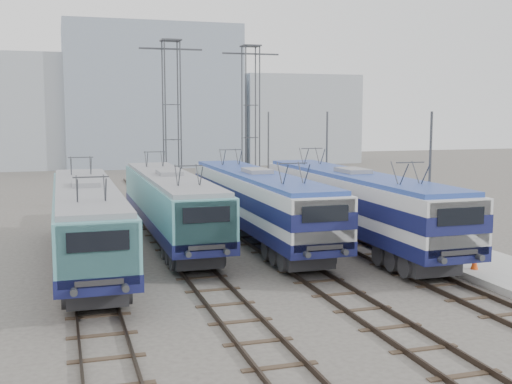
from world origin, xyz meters
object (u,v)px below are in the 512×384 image
Objects in this scene: locomotive_far_left at (87,218)px; safety_cone at (475,262)px; catenary_tower_east at (251,116)px; mast_front at (429,187)px; locomotive_center_left at (170,202)px; locomotive_far_right at (354,200)px; catenary_tower_west at (172,117)px; mast_mid at (327,166)px; mast_rear at (268,155)px; locomotive_center_right at (258,199)px.

locomotive_far_left is 17.12m from safety_cone.
mast_front is at bearing -84.55° from catenary_tower_east.
locomotive_center_left is at bearing 144.48° from mast_front.
safety_cone is (0.36, -3.10, -2.90)m from mast_front.
locomotive_far_left is 0.95× the size of locomotive_far_right.
safety_cone is (15.71, -6.59, -1.65)m from locomotive_far_left.
catenary_tower_west is 1.71× the size of mast_front.
mast_rear is at bearing 90.00° from mast_mid.
catenary_tower_west is at bearing -155.06° from mast_rear.
catenary_tower_east is (8.75, 14.26, 4.41)m from locomotive_center_left.
catenary_tower_east is 1.71× the size of mast_mid.
mast_rear is (6.35, 17.56, 1.15)m from locomotive_center_right.
mast_rear is (8.60, 4.00, -3.14)m from catenary_tower_west.
locomotive_center_right is at bearing -105.28° from catenary_tower_east.
mast_front reaches higher than locomotive_center_left.
locomotive_center_right is 1.53× the size of catenary_tower_west.
mast_front is 12.00m from mast_mid.
catenary_tower_west is at bearing 113.27° from mast_front.
catenary_tower_west is (6.75, 16.52, 4.39)m from locomotive_far_left.
catenary_tower_west is (-6.75, 15.88, 4.24)m from locomotive_far_right.
locomotive_far_left is at bearing -126.80° from mast_rear.
locomotive_far_left is 23.19m from catenary_tower_east.
mast_front and mast_rear have the same top height.
locomotive_far_right is 4.65m from mast_front.
mast_mid is (1.85, 7.88, 1.10)m from locomotive_far_right.
locomotive_center_right is 11.80m from safety_cone.
mast_mid is 15.38m from safety_cone.
catenary_tower_west is at bearing 99.42° from locomotive_center_right.
catenary_tower_east reaches higher than locomotive_center_left.
locomotive_far_right reaches higher than locomotive_center_left.
locomotive_center_right is (4.50, -1.30, 0.12)m from locomotive_center_left.
mast_front is (15.35, -3.48, 1.25)m from locomotive_far_left.
locomotive_center_right is 16.69m from catenary_tower_east.
locomotive_center_left is 4.69m from locomotive_center_right.
locomotive_center_left is at bearing 43.44° from locomotive_far_left.
locomotive_far_right is 20.00m from mast_rear.
mast_front is (10.85, -7.74, 1.27)m from locomotive_center_left.
catenary_tower_east is 4.28m from mast_rear.
locomotive_far_left is at bearing -112.23° from catenary_tower_west.
catenary_tower_west is 6.80m from catenary_tower_east.
locomotive_far_left is 0.98× the size of locomotive_center_right.
locomotive_far_right is at bearing 107.03° from safety_cone.
locomotive_center_left is 1.49× the size of catenary_tower_east.
safety_cone is at bearing -22.74° from locomotive_far_left.
safety_cone is (2.21, -7.22, -1.80)m from locomotive_far_right.
mast_front is (2.10, -22.00, -3.14)m from catenary_tower_east.
catenary_tower_east is at bearing 17.10° from catenary_tower_west.
safety_cone is at bearing -54.89° from locomotive_center_right.
locomotive_center_right reaches higher than locomotive_far_left.
mast_mid is 12.00m from mast_rear.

